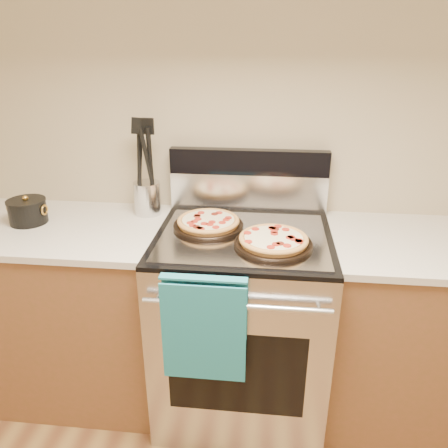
# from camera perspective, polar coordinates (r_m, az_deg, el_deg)

# --- Properties ---
(wall_back) EXTENTS (4.00, 0.00, 4.00)m
(wall_back) POSITION_cam_1_polar(r_m,az_deg,el_deg) (2.10, 3.46, 13.38)
(wall_back) COLOR tan
(wall_back) RESTS_ON ground
(range_body) EXTENTS (0.76, 0.68, 0.90)m
(range_body) POSITION_cam_1_polar(r_m,az_deg,el_deg) (2.13, 2.36, -12.94)
(range_body) COLOR #B7B7BC
(range_body) RESTS_ON ground
(oven_window) EXTENTS (0.56, 0.01, 0.40)m
(oven_window) POSITION_cam_1_polar(r_m,az_deg,el_deg) (1.87, 1.59, -18.96)
(oven_window) COLOR black
(oven_window) RESTS_ON range_body
(cooktop) EXTENTS (0.76, 0.68, 0.02)m
(cooktop) POSITION_cam_1_polar(r_m,az_deg,el_deg) (1.90, 2.58, -1.64)
(cooktop) COLOR black
(cooktop) RESTS_ON range_body
(backsplash_lower) EXTENTS (0.76, 0.06, 0.18)m
(backsplash_lower) POSITION_cam_1_polar(r_m,az_deg,el_deg) (2.15, 3.18, 4.23)
(backsplash_lower) COLOR silver
(backsplash_lower) RESTS_ON cooktop
(backsplash_upper) EXTENTS (0.76, 0.06, 0.12)m
(backsplash_upper) POSITION_cam_1_polar(r_m,az_deg,el_deg) (2.11, 3.27, 8.10)
(backsplash_upper) COLOR black
(backsplash_upper) RESTS_ON backsplash_lower
(oven_handle) EXTENTS (0.70, 0.03, 0.03)m
(oven_handle) POSITION_cam_1_polar(r_m,az_deg,el_deg) (1.62, 1.60, -10.70)
(oven_handle) COLOR silver
(oven_handle) RESTS_ON range_body
(dish_towel) EXTENTS (0.32, 0.05, 0.42)m
(dish_towel) POSITION_cam_1_polar(r_m,az_deg,el_deg) (1.69, -2.59, -13.26)
(dish_towel) COLOR #1C5B8F
(dish_towel) RESTS_ON oven_handle
(foil_sheet) EXTENTS (0.70, 0.55, 0.01)m
(foil_sheet) POSITION_cam_1_polar(r_m,az_deg,el_deg) (1.87, 2.52, -1.66)
(foil_sheet) COLOR gray
(foil_sheet) RESTS_ON cooktop
(cabinet_left) EXTENTS (1.00, 0.62, 0.88)m
(cabinet_left) POSITION_cam_1_polar(r_m,az_deg,el_deg) (2.37, -19.71, -10.63)
(cabinet_left) COLOR brown
(cabinet_left) RESTS_ON ground
(countertop_left) EXTENTS (1.02, 0.64, 0.03)m
(countertop_left) POSITION_cam_1_polar(r_m,az_deg,el_deg) (2.16, -21.30, -0.50)
(countertop_left) COLOR beige
(countertop_left) RESTS_ON cabinet_left
(cabinet_right) EXTENTS (1.00, 0.62, 0.88)m
(cabinet_right) POSITION_cam_1_polar(r_m,az_deg,el_deg) (2.30, 25.51, -12.90)
(cabinet_right) COLOR brown
(cabinet_right) RESTS_ON ground
(pepperoni_pizza_back) EXTENTS (0.33, 0.33, 0.04)m
(pepperoni_pizza_back) POSITION_cam_1_polar(r_m,az_deg,el_deg) (1.94, -2.06, 0.16)
(pepperoni_pizza_back) COLOR #C7833D
(pepperoni_pizza_back) RESTS_ON foil_sheet
(pepperoni_pizza_front) EXTENTS (0.39, 0.39, 0.04)m
(pepperoni_pizza_front) POSITION_cam_1_polar(r_m,az_deg,el_deg) (1.78, 6.48, -2.21)
(pepperoni_pizza_front) COLOR #C7833D
(pepperoni_pizza_front) RESTS_ON foil_sheet
(utensil_crock) EXTENTS (0.16, 0.16, 0.16)m
(utensil_crock) POSITION_cam_1_polar(r_m,az_deg,el_deg) (2.15, -9.98, 3.35)
(utensil_crock) COLOR silver
(utensil_crock) RESTS_ON countertop_left
(saucepan) EXTENTS (0.18, 0.18, 0.10)m
(saucepan) POSITION_cam_1_polar(r_m,az_deg,el_deg) (2.22, -24.25, 1.42)
(saucepan) COLOR black
(saucepan) RESTS_ON countertop_left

